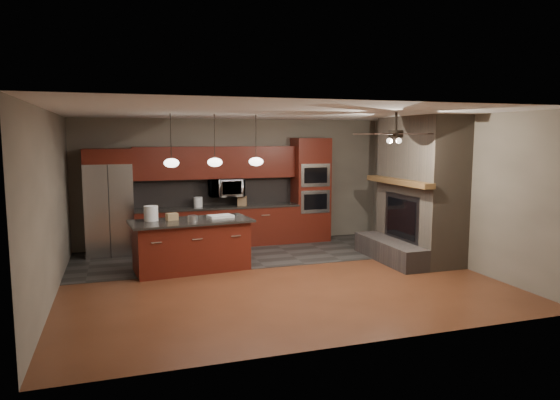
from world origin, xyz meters
name	(u,v)px	position (x,y,z in m)	size (l,w,h in m)	color
ground	(276,277)	(0.00, 0.00, 0.00)	(7.00, 7.00, 0.00)	brown
ceiling	(276,113)	(0.00, 0.00, 2.80)	(7.00, 6.00, 0.02)	white
back_wall	(236,182)	(0.00, 3.00, 1.40)	(7.00, 0.02, 2.80)	gray
right_wall	(450,190)	(3.50, 0.00, 1.40)	(0.02, 6.00, 2.80)	gray
left_wall	(50,205)	(-3.50, 0.00, 1.40)	(0.02, 6.00, 2.80)	gray
slate_tile_patch	(250,254)	(0.00, 1.80, 0.01)	(7.00, 2.40, 0.01)	#34322F
fireplace_column	(417,194)	(3.04, 0.40, 1.30)	(1.30, 2.10, 2.80)	#695B4B
back_cabinetry	(217,206)	(-0.48, 2.74, 0.89)	(3.59, 0.64, 2.20)	#53170F
oven_tower	(311,190)	(1.70, 2.69, 1.19)	(0.80, 0.63, 2.38)	#53170F
microwave	(226,188)	(-0.27, 2.75, 1.30)	(0.73, 0.41, 0.50)	silver
refrigerator	(109,202)	(-2.72, 2.62, 1.09)	(0.94, 0.75, 2.17)	silver
kitchen_island	(192,245)	(-1.31, 0.90, 0.47)	(2.22, 1.18, 0.92)	#53170F
white_bucket	(151,213)	(-2.00, 1.04, 1.05)	(0.25, 0.25, 0.27)	white
paint_can	(193,219)	(-1.31, 0.70, 0.98)	(0.17, 0.17, 0.11)	#B9B9BE
paint_tray	(220,216)	(-0.75, 1.04, 0.94)	(0.44, 0.31, 0.04)	white
cardboard_box	(172,217)	(-1.64, 1.00, 0.98)	(0.20, 0.14, 0.13)	#9A7A4F
counter_bucket	(198,202)	(-0.91, 2.70, 1.01)	(0.19, 0.19, 0.22)	white
counter_box	(242,201)	(0.06, 2.65, 1.00)	(0.19, 0.15, 0.21)	#906D4A
pendant_left	(171,163)	(-1.65, 0.70, 1.96)	(0.26, 0.26, 0.92)	black
pendant_center	(215,162)	(-0.90, 0.70, 1.96)	(0.26, 0.26, 0.92)	black
pendant_right	(256,161)	(-0.15, 0.70, 1.96)	(0.26, 0.26, 0.92)	black
ceiling_fan	(396,133)	(1.80, -0.80, 2.46)	(1.27, 1.33, 0.41)	black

